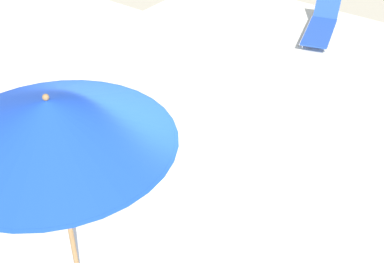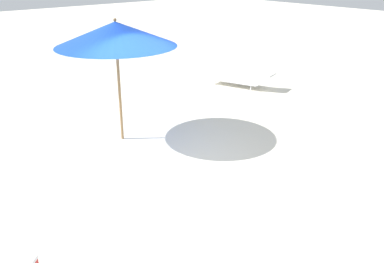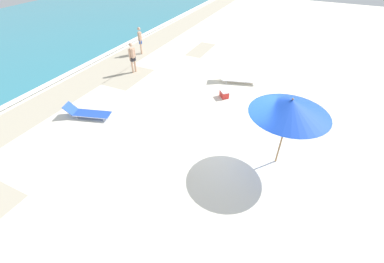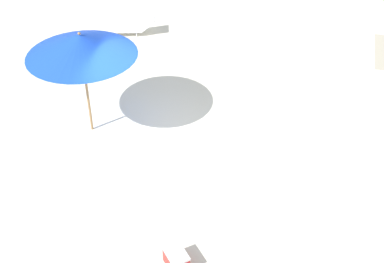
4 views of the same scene
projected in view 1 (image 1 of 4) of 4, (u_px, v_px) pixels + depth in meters
The scene contains 3 objects.
ground_plane at pixel (171, 207), 7.91m from camera, with size 60.00×60.00×0.16m.
beach_umbrella at pixel (50, 122), 5.38m from camera, with size 2.59×2.59×2.71m.
sun_lounger_near_water_left at pixel (321, 26), 12.44m from camera, with size 1.17×2.13×0.58m.
Camera 1 is at (3.75, -4.44, 5.41)m, focal length 50.00 mm.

